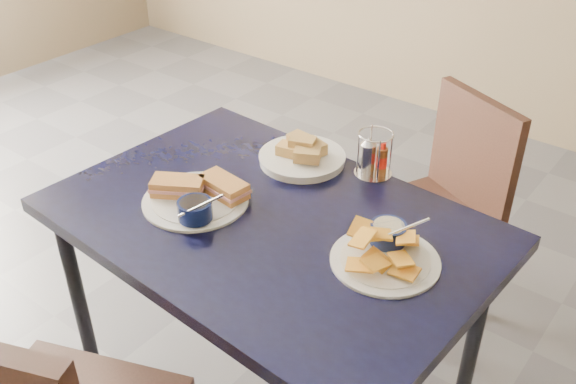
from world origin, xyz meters
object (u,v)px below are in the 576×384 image
Objects in this scene: plantain_plate at (386,249)px; bread_basket at (302,155)px; dining_table at (270,239)px; condiment_caddy at (373,157)px; sandwich_plate at (198,196)px; chair_far at (440,190)px.

plantain_plate is 1.03× the size of bread_basket.
condiment_caddy is (0.10, 0.35, 0.13)m from dining_table.
bread_basket is 0.21m from condiment_caddy.
sandwich_plate is 1.22× the size of bread_basket.
condiment_caddy is (0.29, 0.42, 0.03)m from sandwich_plate.
chair_far is 6.08× the size of condiment_caddy.
sandwich_plate is (-0.32, -0.87, 0.30)m from chair_far.
bread_basket is (-0.23, -0.53, 0.30)m from chair_far.
condiment_caddy reaches higher than bread_basket.
chair_far is 3.25× the size of bread_basket.
condiment_caddy reaches higher than chair_far.
sandwich_plate reaches higher than chair_far.
dining_table is 0.31m from bread_basket.
dining_table is 3.84× the size of sandwich_plate.
plantain_plate is (0.52, 0.11, -0.00)m from sandwich_plate.
sandwich_plate is at bearing -124.75° from condiment_caddy.
plantain_plate is at bearing 12.09° from sandwich_plate.
bread_basket reaches higher than chair_far.
chair_far is 0.56m from condiment_caddy.
sandwich_plate is 1.18× the size of plantain_plate.
bread_basket is at bearing 75.36° from sandwich_plate.
condiment_caddy is at bearing 55.25° from sandwich_plate.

